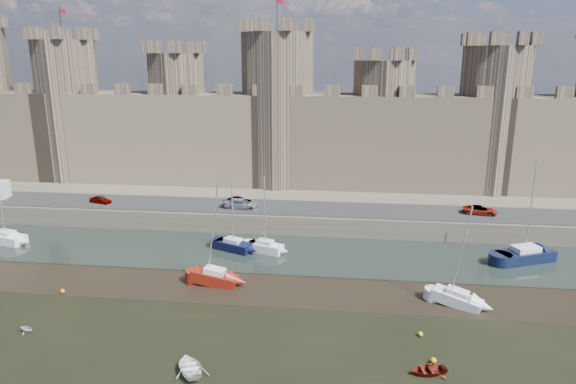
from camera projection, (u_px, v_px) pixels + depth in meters
name	position (u px, v px, depth m)	size (l,w,h in m)	color
ground	(159.00, 374.00, 36.96)	(160.00, 160.00, 0.00)	black
water_channel	(233.00, 251.00, 59.97)	(160.00, 12.00, 0.08)	black
quay	(276.00, 173.00, 94.19)	(160.00, 60.00, 2.50)	#4C443A
road	(249.00, 206.00, 68.91)	(160.00, 7.00, 0.10)	black
castle	(261.00, 125.00, 80.06)	(108.50, 11.00, 29.00)	#42382B
car_0	(101.00, 200.00, 70.35)	(1.26, 3.13, 1.07)	gray
car_1	(238.00, 201.00, 69.38)	(1.21, 3.46, 1.14)	gray
car_2	(241.00, 204.00, 67.90)	(1.87, 4.59, 1.33)	gray
car_3	(480.00, 210.00, 65.41)	(1.93, 4.19, 1.16)	gray
sailboat_0	(6.00, 237.00, 62.44)	(5.47, 3.21, 9.61)	silver
sailboat_1	(233.00, 245.00, 60.02)	(4.94, 3.48, 9.23)	black
sailboat_2	(265.00, 246.00, 59.54)	(4.51, 2.94, 9.08)	silver
sailboat_3	(525.00, 255.00, 56.77)	(6.89, 4.84, 11.27)	black
sailboat_4	(215.00, 277.00, 51.30)	(4.77, 2.31, 10.73)	maroon
sailboat_5	(457.00, 298.00, 47.00)	(4.72, 3.41, 9.52)	silver
dinghy_2	(190.00, 368.00, 37.11)	(2.40, 0.70, 3.37)	silver
dinghy_3	(26.00, 329.00, 42.38)	(1.06, 0.64, 1.22)	silver
dinghy_4	(428.00, 370.00, 36.95)	(1.96, 0.57, 2.75)	#66160B
buoy_1	(62.00, 291.00, 49.38)	(0.46, 0.46, 0.46)	orange
buoy_3	(420.00, 334.00, 41.83)	(0.42, 0.42, 0.42)	#FFA80B
buoy_5	(433.00, 361.00, 38.19)	(0.45, 0.45, 0.45)	#FFAC0B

